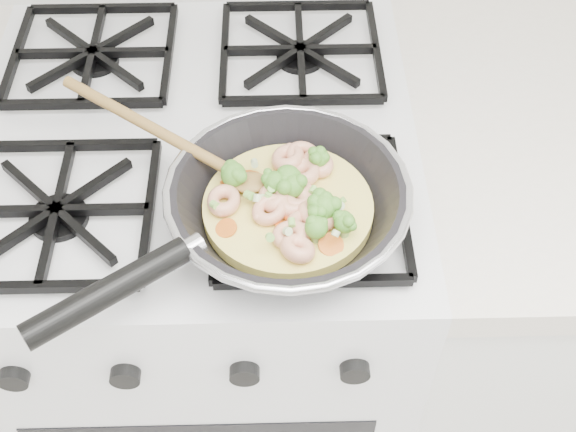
{
  "coord_description": "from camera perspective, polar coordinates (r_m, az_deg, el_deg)",
  "views": [
    {
      "loc": [
        0.11,
        0.97,
        1.59
      ],
      "look_at": [
        0.12,
        1.52,
        0.93
      ],
      "focal_mm": 46.77,
      "sensor_mm": 36.0,
      "label": 1
    }
  ],
  "objects": [
    {
      "name": "stove",
      "position": [
        1.35,
        -5.49,
        -7.28
      ],
      "size": [
        0.6,
        0.6,
        0.92
      ],
      "color": "white",
      "rests_on": "ground"
    },
    {
      "name": "skillet",
      "position": [
        0.85,
        -0.31,
        1.0
      ],
      "size": [
        0.41,
        0.36,
        0.09
      ],
      "rotation": [
        0.0,
        0.0,
        -0.37
      ],
      "color": "black",
      "rests_on": "stove"
    }
  ]
}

